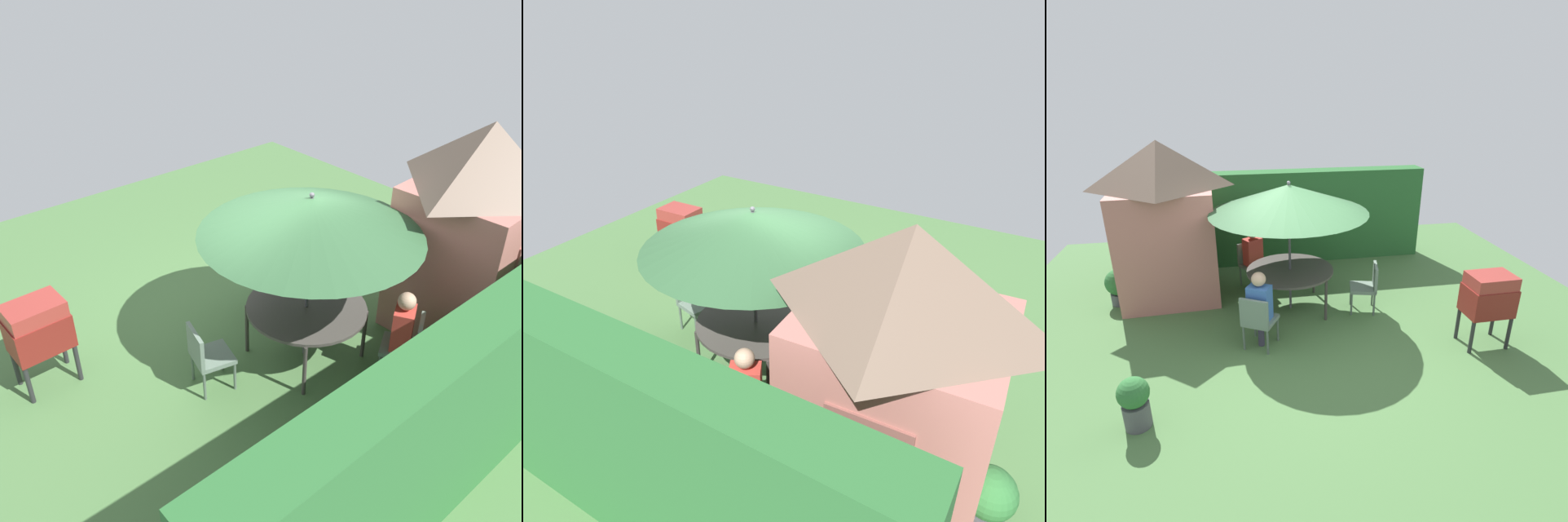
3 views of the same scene
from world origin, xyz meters
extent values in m
plane|color=#47703D|center=(0.00, 0.00, 0.00)|extent=(11.00, 11.00, 0.00)
cube|color=#28602D|center=(0.00, 3.50, 1.05)|extent=(6.38, 0.52, 2.09)
cube|color=#B26B60|center=(-2.39, 1.99, 1.07)|extent=(1.81, 1.61, 2.13)
pyramid|color=brown|center=(-2.39, 1.99, 2.55)|extent=(1.92, 1.71, 0.83)
cube|color=brown|center=(-2.43, 2.76, 0.83)|extent=(0.73, 0.07, 1.66)
cylinder|color=#47423D|center=(-0.22, 1.08, 0.76)|extent=(1.56, 1.56, 0.04)
cylinder|color=#3C3834|center=(-0.77, 0.54, 0.37)|extent=(0.05, 0.05, 0.74)
cylinder|color=#3C3834|center=(0.32, 0.54, 0.37)|extent=(0.05, 0.05, 0.74)
cylinder|color=#3C3834|center=(-0.77, 1.63, 0.37)|extent=(0.05, 0.05, 0.74)
cylinder|color=#3C3834|center=(0.32, 1.63, 0.37)|extent=(0.05, 0.05, 0.74)
cylinder|color=#4C4C51|center=(-0.22, 1.08, 1.15)|extent=(0.04, 0.04, 2.31)
cone|color=#2D5633|center=(-0.22, 1.08, 2.07)|extent=(2.72, 2.72, 0.47)
sphere|color=#4C4C51|center=(-0.22, 1.08, 2.34)|extent=(0.06, 0.06, 0.06)
cube|color=maroon|center=(2.60, -0.62, 0.78)|extent=(0.71, 0.51, 0.45)
cube|color=maroon|center=(2.60, -0.62, 1.10)|extent=(0.67, 0.49, 0.20)
cylinder|color=#262628|center=(2.29, -0.83, 0.28)|extent=(0.06, 0.06, 0.55)
cylinder|color=#262628|center=(2.91, -0.83, 0.28)|extent=(0.06, 0.06, 0.55)
cylinder|color=#262628|center=(2.29, -0.41, 0.28)|extent=(0.06, 0.06, 0.55)
cylinder|color=#262628|center=(2.91, -0.41, 0.28)|extent=(0.06, 0.06, 0.55)
cube|color=slate|center=(-0.83, 2.15, 0.45)|extent=(0.63, 0.63, 0.06)
cube|color=slate|center=(-0.93, 2.33, 0.68)|extent=(0.43, 0.27, 0.45)
cylinder|color=#516155|center=(-0.75, 2.42, 0.23)|extent=(0.04, 0.04, 0.45)
cylinder|color=#516155|center=(-1.10, 2.23, 0.23)|extent=(0.04, 0.04, 0.45)
cylinder|color=#516155|center=(-0.55, 2.07, 0.23)|extent=(0.04, 0.04, 0.45)
cylinder|color=#516155|center=(-0.90, 1.88, 0.23)|extent=(0.04, 0.04, 0.45)
cube|color=slate|center=(-0.85, -0.05, 0.45)|extent=(0.63, 0.63, 0.06)
cube|color=slate|center=(-0.95, -0.24, 0.68)|extent=(0.43, 0.27, 0.45)
cylinder|color=#516155|center=(-1.12, -0.13, 0.23)|extent=(0.04, 0.04, 0.45)
cylinder|color=#516155|center=(-0.77, -0.32, 0.23)|extent=(0.04, 0.04, 0.45)
cylinder|color=#516155|center=(-0.93, 0.22, 0.23)|extent=(0.04, 0.04, 0.45)
cylinder|color=#516155|center=(-0.58, 0.03, 0.23)|extent=(0.04, 0.04, 0.45)
cube|color=slate|center=(1.05, 0.77, 0.45)|extent=(0.56, 0.56, 0.06)
cube|color=slate|center=(1.26, 0.72, 0.68)|extent=(0.16, 0.46, 0.45)
cylinder|color=#516155|center=(1.20, 0.52, 0.23)|extent=(0.04, 0.04, 0.45)
cylinder|color=#516155|center=(1.29, 0.91, 0.23)|extent=(0.04, 0.04, 0.45)
cylinder|color=#516155|center=(0.81, 0.62, 0.23)|extent=(0.04, 0.04, 0.45)
cylinder|color=#516155|center=(0.91, 1.01, 0.23)|extent=(0.04, 0.04, 0.45)
cylinder|color=#4C4C51|center=(-2.45, -1.52, 0.16)|extent=(0.32, 0.32, 0.33)
sphere|color=#2D6B33|center=(-2.45, -1.52, 0.49)|extent=(0.37, 0.37, 0.37)
cylinder|color=#4C4C51|center=(-3.35, 1.83, 0.11)|extent=(0.37, 0.37, 0.22)
sphere|color=#2D6B33|center=(-3.35, 1.83, 0.44)|extent=(0.50, 0.50, 0.50)
cube|color=#CC3D33|center=(-0.83, 2.15, 0.76)|extent=(0.41, 0.38, 0.55)
sphere|color=tan|center=(-0.83, 2.15, 1.15)|extent=(0.22, 0.22, 0.22)
cylinder|color=#383347|center=(-0.83, 2.15, 0.24)|extent=(0.10, 0.10, 0.48)
cube|color=#3866B2|center=(-0.85, -0.05, 0.76)|extent=(0.41, 0.37, 0.55)
sphere|color=tan|center=(-0.85, -0.05, 1.15)|extent=(0.22, 0.22, 0.22)
cylinder|color=#383347|center=(-0.85, -0.05, 0.24)|extent=(0.10, 0.10, 0.48)
camera|label=1|loc=(4.11, 5.23, 5.07)|focal=39.40mm
camera|label=2|loc=(-3.35, 5.46, 4.45)|focal=34.30mm
camera|label=3|loc=(-1.14, -5.75, 3.77)|focal=28.84mm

